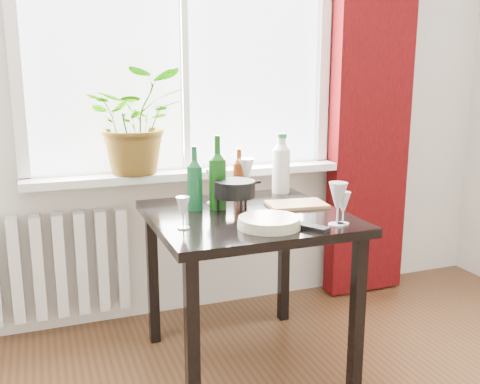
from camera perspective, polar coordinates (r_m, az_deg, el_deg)
name	(u,v)px	position (r m, az deg, el deg)	size (l,w,h in m)	color
window	(183,26)	(2.94, -6.14, 17.24)	(1.72, 0.08, 1.62)	white
windowsill	(189,173)	(2.91, -5.44, 1.99)	(1.72, 0.20, 0.04)	silver
curtain	(372,84)	(3.31, 13.91, 11.15)	(0.50, 0.12, 2.56)	#390507
radiator	(49,266)	(2.96, -19.68, -7.47)	(0.80, 0.10, 0.55)	silver
table	(247,233)	(2.43, 0.72, -4.37)	(0.85, 0.85, 0.74)	black
potted_plant	(137,121)	(2.81, -10.96, 7.43)	(0.49, 0.42, 0.54)	#3E6C1D
wine_bottle_left	(195,178)	(2.44, -4.85, 1.50)	(0.07, 0.07, 0.30)	#0D4621
wine_bottle_right	(218,172)	(2.45, -2.41, 2.15)	(0.08, 0.08, 0.35)	#0D3F0C
bottle_amber	(239,172)	(2.71, -0.10, 2.12)	(0.06, 0.06, 0.25)	#65230B
cleaning_bottle	(281,162)	(2.80, 4.41, 3.17)	(0.09, 0.09, 0.32)	silver
wineglass_front_right	(338,203)	(2.23, 10.39, -1.21)	(0.08, 0.08, 0.18)	#B2B7C0
wineglass_far_right	(343,208)	(2.25, 10.96, -1.68)	(0.06, 0.06, 0.14)	silver
wineglass_back_center	(246,177)	(2.71, 0.65, 1.62)	(0.09, 0.09, 0.20)	silver
wineglass_back_left	(213,186)	(2.57, -2.86, 0.68)	(0.07, 0.07, 0.17)	silver
wineglass_front_left	(183,213)	(2.16, -6.09, -2.19)	(0.06, 0.06, 0.13)	silver
plate_stack	(269,222)	(2.18, 3.11, -3.24)	(0.26, 0.26, 0.04)	#BEBB9D
fondue_pot	(235,196)	(2.41, -0.56, -0.45)	(0.21, 0.19, 0.14)	black
tv_remote	(309,227)	(2.18, 7.39, -3.71)	(0.05, 0.17, 0.02)	black
cutting_board	(296,204)	(2.55, 6.03, -1.32)	(0.27, 0.18, 0.01)	#A4764A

